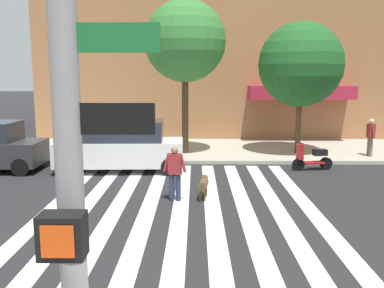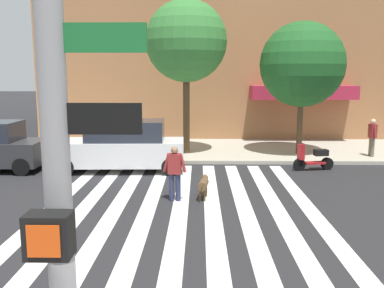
{
  "view_description": "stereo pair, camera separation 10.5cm",
  "coord_description": "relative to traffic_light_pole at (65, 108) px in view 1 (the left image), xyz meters",
  "views": [
    {
      "loc": [
        -0.38,
        -3.06,
        3.73
      ],
      "look_at": [
        -0.49,
        9.54,
        1.65
      ],
      "focal_mm": 39.99,
      "sensor_mm": 36.0,
      "label": 1
    },
    {
      "loc": [
        -0.27,
        -3.06,
        3.73
      ],
      "look_at": [
        -0.49,
        9.54,
        1.65
      ],
      "focal_mm": 39.99,
      "sensor_mm": 36.0,
      "label": 2
    }
  ],
  "objects": [
    {
      "name": "pedestrian_dog_walker",
      "position": [
        0.19,
        9.6,
        -2.59
      ],
      "size": [
        0.71,
        0.28,
        1.64
      ],
      "color": "#282D4C",
      "rests_on": "ground_plane"
    },
    {
      "name": "street_tree_nearest",
      "position": [
        0.33,
        16.53,
        1.59
      ],
      "size": [
        3.59,
        3.59,
        6.78
      ],
      "color": "#4C3823",
      "rests_on": "sidewalk_far"
    },
    {
      "name": "pedestrian_bystander",
      "position": [
        8.43,
        15.85,
        -2.44
      ],
      "size": [
        0.27,
        0.71,
        1.64
      ],
      "color": "#6B6051",
      "rests_on": "sidewalk_far"
    },
    {
      "name": "crosswalk_stripes",
      "position": [
        0.39,
        7.58,
        -3.52
      ],
      "size": [
        7.65,
        13.72,
        0.01
      ],
      "color": "silver",
      "rests_on": "ground_plane"
    },
    {
      "name": "ground_plane",
      "position": [
        1.19,
        7.58,
        -3.52
      ],
      "size": [
        160.0,
        160.0,
        0.0
      ],
      "primitive_type": "plane",
      "color": "#232326"
    },
    {
      "name": "sidewalk_far",
      "position": [
        1.19,
        17.74,
        -3.45
      ],
      "size": [
        80.0,
        6.0,
        0.15
      ],
      "primitive_type": "cube",
      "color": "#AFA998",
      "rests_on": "ground_plane"
    },
    {
      "name": "parked_scooter",
      "position": [
        5.36,
        13.73,
        -3.04
      ],
      "size": [
        1.62,
        0.59,
        1.11
      ],
      "color": "black",
      "rests_on": "ground_plane"
    },
    {
      "name": "street_tree_middle",
      "position": [
        5.43,
        16.55,
        0.59
      ],
      "size": [
        3.75,
        3.75,
        5.84
      ],
      "color": "#4C3823",
      "rests_on": "sidewalk_far"
    },
    {
      "name": "dog_on_leash",
      "position": [
        1.04,
        9.85,
        -3.08
      ],
      "size": [
        0.34,
        1.11,
        0.65
      ],
      "color": "brown",
      "rests_on": "ground_plane"
    },
    {
      "name": "traffic_light_pole",
      "position": [
        0.0,
        0.0,
        0.0
      ],
      "size": [
        0.74,
        0.46,
        5.8
      ],
      "color": "gray",
      "rests_on": "sidewalk_near"
    },
    {
      "name": "parked_car_behind_first",
      "position": [
        -2.05,
        13.54,
        -2.56
      ],
      "size": [
        4.88,
        2.03,
        1.96
      ],
      "color": "silver",
      "rests_on": "ground_plane"
    }
  ]
}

